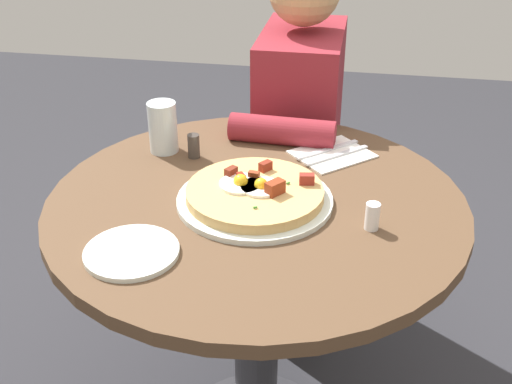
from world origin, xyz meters
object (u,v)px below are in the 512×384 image
object	(u,v)px
person_seated	(298,171)
fork	(337,155)
bread_plate	(132,252)
knife	(327,150)
water_glass	(163,127)
pepper_shaker	(194,146)
salt_shaker	(372,216)
pizza_plate	(256,200)
dining_table	(256,265)
breakfast_pizza	(256,192)

from	to	relation	value
person_seated	fork	distance (m)	0.43
bread_plate	knife	xyz separation A→B (m)	(-0.49, 0.32, 0.00)
water_glass	pepper_shaker	world-z (taller)	water_glass
bread_plate	knife	world-z (taller)	bread_plate
water_glass	salt_shaker	bearing A→B (deg)	62.19
person_seated	water_glass	world-z (taller)	person_seated
pizza_plate	knife	size ratio (longest dim) A/B	1.79
knife	person_seated	bearing A→B (deg)	65.53
dining_table	fork	xyz separation A→B (m)	(-0.22, 0.15, 0.18)
dining_table	bread_plate	xyz separation A→B (m)	(0.24, -0.19, 0.18)
person_seated	salt_shaker	xyz separation A→B (m)	(0.63, 0.21, 0.25)
dining_table	water_glass	size ratio (longest dim) A/B	7.21
breakfast_pizza	pepper_shaker	distance (m)	0.26
bread_plate	pizza_plate	bearing A→B (deg)	139.55
pizza_plate	pepper_shaker	bearing A→B (deg)	-135.49
fork	water_glass	bearing A→B (deg)	142.27
person_seated	knife	world-z (taller)	person_seated
knife	pepper_shaker	bearing A→B (deg)	152.43
salt_shaker	pizza_plate	bearing A→B (deg)	-103.67
person_seated	pizza_plate	bearing A→B (deg)	-2.56
salt_shaker	knife	bearing A→B (deg)	-161.19
person_seated	salt_shaker	world-z (taller)	person_seated
breakfast_pizza	bread_plate	distance (m)	0.29
person_seated	breakfast_pizza	world-z (taller)	person_seated
bread_plate	breakfast_pizza	bearing A→B (deg)	139.70
fork	pepper_shaker	size ratio (longest dim) A/B	3.15
breakfast_pizza	salt_shaker	world-z (taller)	breakfast_pizza
fork	dining_table	bearing A→B (deg)	-167.38
breakfast_pizza	pepper_shaker	xyz separation A→B (m)	(-0.18, -0.18, 0.00)
fork	salt_shaker	world-z (taller)	salt_shaker
fork	knife	distance (m)	0.04
pizza_plate	breakfast_pizza	bearing A→B (deg)	-175.15
pepper_shaker	water_glass	bearing A→B (deg)	-104.90
dining_table	water_glass	xyz separation A→B (m)	(-0.19, -0.26, 0.23)
person_seated	salt_shaker	bearing A→B (deg)	18.43
knife	water_glass	size ratio (longest dim) A/B	1.47
bread_plate	knife	distance (m)	0.58
fork	pepper_shaker	bearing A→B (deg)	146.98
person_seated	bread_plate	world-z (taller)	person_seated
salt_shaker	pepper_shaker	size ratio (longest dim) A/B	0.96
pizza_plate	knife	bearing A→B (deg)	154.33
pepper_shaker	person_seated	bearing A→B (deg)	152.43
fork	salt_shaker	xyz separation A→B (m)	(0.30, 0.09, 0.02)
fork	salt_shaker	bearing A→B (deg)	-116.39
person_seated	dining_table	bearing A→B (deg)	-2.84
water_glass	pepper_shaker	size ratio (longest dim) A/B	2.14
dining_table	knife	distance (m)	0.33
fork	pepper_shaker	distance (m)	0.34
person_seated	pepper_shaker	world-z (taller)	person_seated
bread_plate	fork	world-z (taller)	bread_plate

